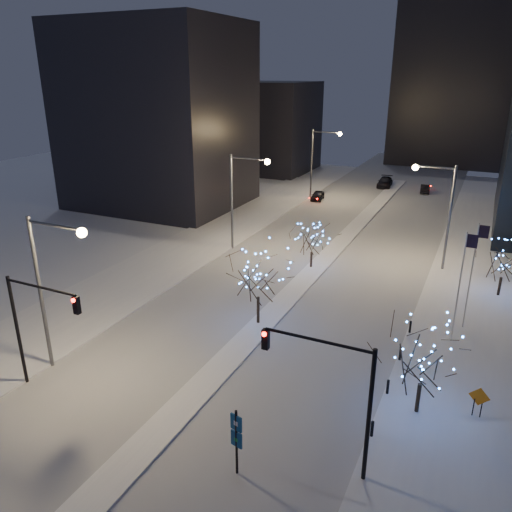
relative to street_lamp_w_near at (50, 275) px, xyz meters
The scene contains 25 objects.
ground 11.23m from the street_lamp_w_near, 12.61° to the right, with size 160.00×160.00×0.00m, color silver.
road 34.80m from the street_lamp_w_near, 74.85° to the left, with size 20.00×130.00×0.02m, color #AEB3BD.
median 30.09m from the street_lamp_w_near, 72.30° to the left, with size 2.00×80.00×0.15m, color white.
east_sidewalk 30.63m from the street_lamp_w_near, 36.94° to the left, with size 10.00×90.00×0.15m, color white.
west_sidewalk 19.77m from the street_lamp_w_near, 105.71° to the left, with size 8.00×90.00×0.15m, color white.
filler_west_near 42.87m from the street_lamp_w_near, 116.64° to the left, with size 22.00×18.00×24.00m, color black.
filler_west_far 70.12m from the street_lamp_w_near, 104.09° to the left, with size 18.00×16.00×16.00m, color black.
horizon_block 92.38m from the street_lamp_w_near, 80.58° to the left, with size 24.00×14.00×42.00m, color black.
street_lamp_w_near is the anchor object (origin of this frame).
street_lamp_w_mid 25.00m from the street_lamp_w_near, 90.00° to the left, with size 4.40×0.56×10.00m.
street_lamp_w_far 50.00m from the street_lamp_w_near, 90.00° to the left, with size 4.40×0.56×10.00m.
street_lamp_east 33.85m from the street_lamp_w_near, 55.81° to the left, with size 3.90×0.56×10.00m.
traffic_signal_west 2.70m from the street_lamp_w_near, 76.04° to the right, with size 5.26×0.43×7.00m.
traffic_signal_east 17.99m from the street_lamp_w_near, ahead, with size 5.26×0.43×7.00m.
flagpoles 27.07m from the street_lamp_w_near, 34.36° to the left, with size 1.35×2.60×8.00m.
bollards 21.57m from the street_lamp_w_near, 22.69° to the left, with size 0.16×12.16×0.90m.
car_near 49.49m from the street_lamp_w_near, 89.61° to the left, with size 1.57×3.91×1.33m, color black.
car_mid 62.75m from the street_lamp_w_near, 77.10° to the left, with size 1.35×3.87×1.28m, color black.
car_far 63.04m from the street_lamp_w_near, 83.20° to the left, with size 2.14×5.26×1.53m, color black.
holiday_tree_median_near 13.99m from the street_lamp_w_near, 51.32° to the left, with size 5.83×5.83×6.02m.
holiday_tree_median_far 24.89m from the street_lamp_w_near, 69.98° to the left, with size 3.65×3.65×4.45m.
holiday_tree_plaza_near 21.73m from the street_lamp_w_near, 13.60° to the left, with size 5.96×5.96×5.48m.
holiday_tree_plaza_far 34.53m from the street_lamp_w_near, 43.76° to the left, with size 4.50×4.50×4.83m.
wayfinding_sign 14.91m from the street_lamp_w_near, 12.49° to the right, with size 0.63×0.23×3.56m.
construction_sign 25.23m from the street_lamp_w_near, 14.05° to the left, with size 1.10×0.17×1.82m.
Camera 1 is at (13.69, -17.45, 17.86)m, focal length 35.00 mm.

